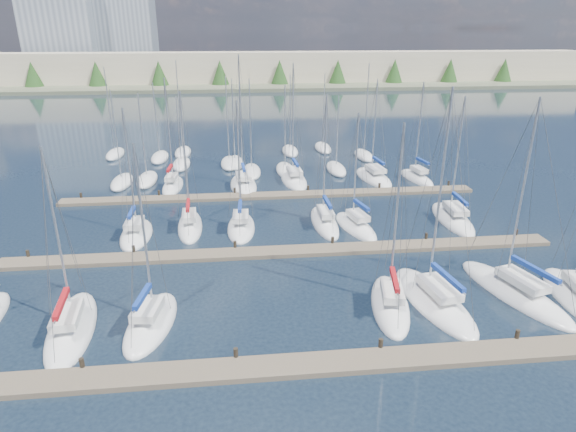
{
  "coord_description": "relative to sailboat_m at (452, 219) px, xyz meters",
  "views": [
    {
      "loc": [
        -3.45,
        -18.67,
        16.84
      ],
      "look_at": [
        0.0,
        14.0,
        4.0
      ],
      "focal_mm": 30.0,
      "sensor_mm": 36.0,
      "label": 1
    }
  ],
  "objects": [
    {
      "name": "sailboat_k",
      "position": [
        -12.14,
        0.35,
        0.02
      ],
      "size": [
        2.3,
        8.08,
        12.39
      ],
      "rotation": [
        0.0,
        0.0,
        0.01
      ],
      "color": "white",
      "rests_on": "ground"
    },
    {
      "name": "sailboat_b",
      "position": [
        -30.1,
        -14.65,
        -0.0
      ],
      "size": [
        3.58,
        8.71,
        11.75
      ],
      "rotation": [
        0.0,
        0.0,
        0.12
      ],
      "color": "white",
      "rests_on": "ground"
    },
    {
      "name": "dock_far",
      "position": [
        -16.34,
        8.57,
        -0.02
      ],
      "size": [
        44.0,
        1.93,
        1.1
      ],
      "color": "#6B5E4C",
      "rests_on": "ground"
    },
    {
      "name": "sailboat_l",
      "position": [
        -9.51,
        -0.91,
        0.01
      ],
      "size": [
        3.72,
        7.36,
        10.98
      ],
      "rotation": [
        0.0,
        0.0,
        0.21
      ],
      "color": "white",
      "rests_on": "ground"
    },
    {
      "name": "ground",
      "position": [
        -16.34,
        38.55,
        -0.17
      ],
      "size": [
        400.0,
        400.0,
        0.0
      ],
      "primitive_type": "plane",
      "color": "#1A2735",
      "rests_on": "ground"
    },
    {
      "name": "sailboat_q",
      "position": [
        -3.75,
        13.89,
        -0.0
      ],
      "size": [
        3.94,
        8.78,
        12.29
      ],
      "rotation": [
        0.0,
        0.0,
        0.11
      ],
      "color": "white",
      "rests_on": "ground"
    },
    {
      "name": "shoreline",
      "position": [
        -29.64,
        128.32,
        7.27
      ],
      "size": [
        400.0,
        60.0,
        38.0
      ],
      "color": "#666B51",
      "rests_on": "ground"
    },
    {
      "name": "sailboat_j",
      "position": [
        -19.8,
        -0.02,
        0.01
      ],
      "size": [
        2.7,
        7.09,
        12.02
      ],
      "rotation": [
        0.0,
        0.0,
        -0.04
      ],
      "color": "white",
      "rests_on": "ground"
    },
    {
      "name": "dock_near",
      "position": [
        -16.34,
        -19.43,
        -0.02
      ],
      "size": [
        44.0,
        1.93,
        1.1
      ],
      "color": "#6B5E4C",
      "rests_on": "ground"
    },
    {
      "name": "sailboat_f",
      "position": [
        -1.55,
        -13.42,
        0.0
      ],
      "size": [
        5.14,
        10.15,
        13.8
      ],
      "rotation": [
        0.0,
        0.0,
        0.26
      ],
      "color": "white",
      "rests_on": "ground"
    },
    {
      "name": "distant_boats",
      "position": [
        -20.69,
        22.32,
        0.12
      ],
      "size": [
        36.93,
        20.75,
        13.3
      ],
      "color": "#9EA0A5",
      "rests_on": "ground"
    },
    {
      "name": "sailboat_r",
      "position": [
        1.29,
        12.98,
        0.02
      ],
      "size": [
        3.09,
        7.41,
        12.04
      ],
      "rotation": [
        0.0,
        0.0,
        0.14
      ],
      "color": "white",
      "rests_on": "ground"
    },
    {
      "name": "sailboat_e",
      "position": [
        -7.38,
        -13.87,
        0.01
      ],
      "size": [
        4.22,
        9.57,
        14.52
      ],
      "rotation": [
        0.0,
        0.0,
        0.14
      ],
      "color": "white",
      "rests_on": "ground"
    },
    {
      "name": "sailboat_c",
      "position": [
        -25.46,
        -14.56,
        0.01
      ],
      "size": [
        3.59,
        7.25,
        11.85
      ],
      "rotation": [
        0.0,
        0.0,
        -0.15
      ],
      "color": "white",
      "rests_on": "ground"
    },
    {
      "name": "sailboat_i",
      "position": [
        -24.4,
        0.78,
        0.02
      ],
      "size": [
        2.67,
        7.8,
        12.73
      ],
      "rotation": [
        0.0,
        0.0,
        0.06
      ],
      "color": "white",
      "rests_on": "ground"
    },
    {
      "name": "sailboat_d",
      "position": [
        -10.39,
        -14.05,
        0.02
      ],
      "size": [
        3.76,
        7.89,
        12.56
      ],
      "rotation": [
        0.0,
        0.0,
        -0.19
      ],
      "color": "white",
      "rests_on": "ground"
    },
    {
      "name": "sailboat_o",
      "position": [
        -19.36,
        12.54,
        0.02
      ],
      "size": [
        3.42,
        8.25,
        15.07
      ],
      "rotation": [
        0.0,
        0.0,
        0.06
      ],
      "color": "white",
      "rests_on": "ground"
    },
    {
      "name": "sailboat_h",
      "position": [
        -28.89,
        -0.66,
        0.01
      ],
      "size": [
        2.74,
        6.83,
        11.67
      ],
      "rotation": [
        0.0,
        0.0,
        0.02
      ],
      "color": "white",
      "rests_on": "ground"
    },
    {
      "name": "sailboat_m",
      "position": [
        0.0,
        0.0,
        0.0
      ],
      "size": [
        3.21,
        8.81,
        12.09
      ],
      "rotation": [
        0.0,
        0.0,
        -0.06
      ],
      "color": "white",
      "rests_on": "ground"
    },
    {
      "name": "sailboat_n",
      "position": [
        -27.33,
        12.91,
        0.03
      ],
      "size": [
        2.42,
        7.02,
        12.75
      ],
      "rotation": [
        0.0,
        0.0,
        -0.05
      ],
      "color": "white",
      "rests_on": "ground"
    },
    {
      "name": "dock_mid",
      "position": [
        -16.34,
        -5.43,
        -0.02
      ],
      "size": [
        44.0,
        1.93,
        1.1
      ],
      "color": "#6B5E4C",
      "rests_on": "ground"
    },
    {
      "name": "sailboat_p",
      "position": [
        -13.39,
        14.02,
        0.01
      ],
      "size": [
        3.23,
        8.45,
        14.05
      ],
      "rotation": [
        0.0,
        0.0,
        0.06
      ],
      "color": "white",
      "rests_on": "ground"
    }
  ]
}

